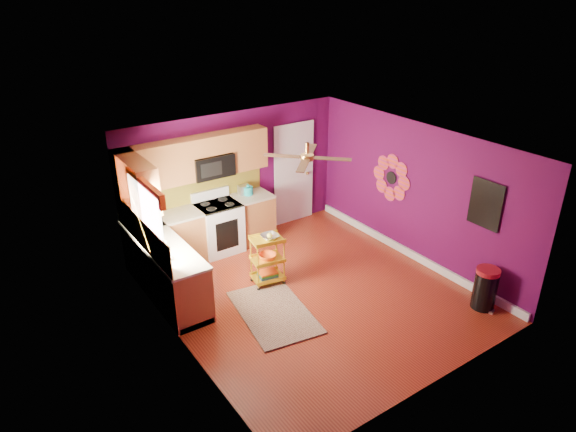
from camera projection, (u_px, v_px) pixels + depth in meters
ground at (312, 293)px, 8.38m from camera, size 5.00×5.00×0.00m
room_envelope at (316, 201)px, 7.70m from camera, size 4.54×5.04×2.52m
lower_cabinets at (187, 248)px, 8.87m from camera, size 2.81×2.31×0.94m
electric_range at (219, 227)px, 9.52m from camera, size 0.76×0.66×1.13m
upper_cabinetry at (177, 167)px, 8.61m from camera, size 2.80×2.30×1.26m
left_window at (146, 206)px, 7.29m from camera, size 0.08×1.35×1.08m
panel_door at (294, 175)px, 10.48m from camera, size 0.95×0.11×2.15m
right_wall_art at (431, 189)px, 8.66m from camera, size 0.04×2.74×1.04m
ceiling_fan at (307, 157)px, 7.56m from camera, size 1.01×1.01×0.26m
shag_rug at (274, 312)px, 7.90m from camera, size 1.23×1.75×0.02m
rolling_cart at (268, 258)px, 8.47m from camera, size 0.57×0.46×0.93m
trash_can at (485, 288)px, 7.90m from camera, size 0.46×0.46×0.68m
teal_kettle at (248, 191)px, 9.70m from camera, size 0.18×0.18×0.21m
toaster at (244, 190)px, 9.73m from camera, size 0.22×0.15×0.18m
soap_bottle_a at (163, 243)px, 7.75m from camera, size 0.09×0.10×0.21m
soap_bottle_b at (158, 229)px, 8.20m from camera, size 0.14×0.14×0.18m
counter_dish at (149, 223)px, 8.56m from camera, size 0.23×0.23×0.06m
counter_cup at (169, 258)px, 7.47m from camera, size 0.11×0.11×0.09m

